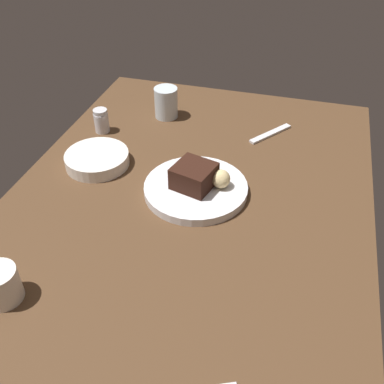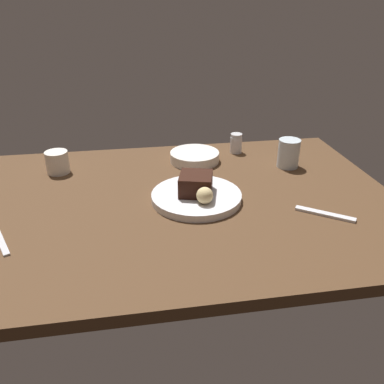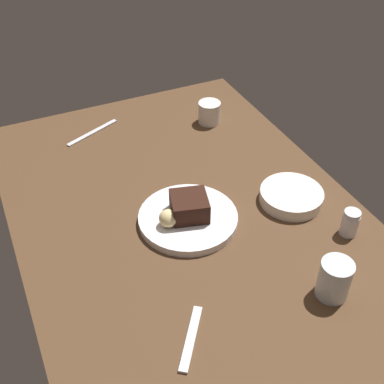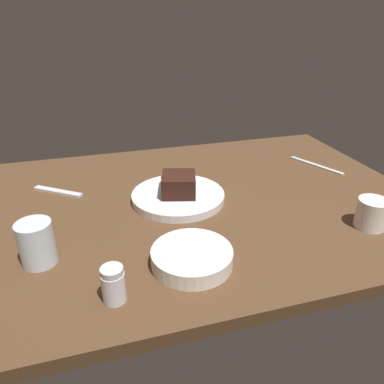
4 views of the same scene
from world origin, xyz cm
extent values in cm
cube|color=#4C331E|center=(0.00, 0.00, 1.50)|extent=(120.00, 84.00, 3.00)
cylinder|color=silver|center=(-4.39, 1.25, 4.02)|extent=(24.53, 24.53, 2.04)
cube|color=black|center=(-4.27, 0.82, 7.75)|extent=(10.62, 10.74, 5.42)
sphere|color=#DBC184|center=(-5.54, 6.95, 7.24)|extent=(4.40, 4.40, 4.40)
cylinder|color=silver|center=(-24.26, -31.96, 5.82)|extent=(4.13, 4.13, 5.64)
cylinder|color=silver|center=(-24.26, -31.96, 9.24)|extent=(3.93, 3.93, 1.20)
cylinder|color=silver|center=(-37.57, -17.05, 7.55)|extent=(6.90, 6.90, 9.09)
cylinder|color=white|center=(-8.55, -26.11, 4.65)|extent=(16.25, 16.25, 3.29)
cylinder|color=silver|center=(35.13, -24.15, 6.46)|extent=(6.99, 6.99, 6.92)
cube|color=silver|center=(-35.35, 14.71, 3.35)|extent=(13.16, 10.32, 0.70)
cube|color=silver|center=(44.32, 11.50, 3.25)|extent=(9.02, 17.92, 0.50)
camera|label=1|loc=(75.96, 23.02, 69.21)|focal=41.82mm
camera|label=2|loc=(12.61, 97.14, 54.66)|focal=37.73mm
camera|label=3|loc=(-86.97, 38.35, 87.57)|focal=46.75mm
camera|label=4|loc=(-25.01, -82.66, 48.57)|focal=34.25mm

